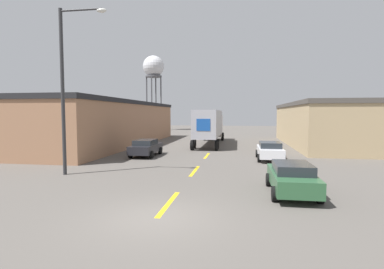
{
  "coord_description": "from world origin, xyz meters",
  "views": [
    {
      "loc": [
        2.68,
        -9.42,
        3.44
      ],
      "look_at": [
        -0.94,
        13.1,
        1.88
      ],
      "focal_mm": 28.0,
      "sensor_mm": 36.0,
      "label": 1
    }
  ],
  "objects_px": {
    "semi_truck": "(210,124)",
    "street_lamp": "(67,80)",
    "parked_car_right_mid": "(270,150)",
    "parked_car_right_near": "(292,177)",
    "parked_car_left_far": "(146,147)",
    "water_tower": "(154,68)"
  },
  "relations": [
    {
      "from": "semi_truck",
      "to": "street_lamp",
      "type": "relative_size",
      "value": 1.51
    },
    {
      "from": "parked_car_right_mid",
      "to": "parked_car_right_near",
      "type": "height_order",
      "value": "same"
    },
    {
      "from": "parked_car_right_mid",
      "to": "street_lamp",
      "type": "xyz_separation_m",
      "value": [
        -11.75,
        -7.44,
        4.59
      ]
    },
    {
      "from": "semi_truck",
      "to": "parked_car_left_far",
      "type": "xyz_separation_m",
      "value": [
        -4.23,
        -10.55,
        -1.57
      ]
    },
    {
      "from": "parked_car_right_mid",
      "to": "street_lamp",
      "type": "bearing_deg",
      "value": -147.68
    },
    {
      "from": "parked_car_left_far",
      "to": "water_tower",
      "type": "height_order",
      "value": "water_tower"
    },
    {
      "from": "water_tower",
      "to": "street_lamp",
      "type": "relative_size",
      "value": 1.71
    },
    {
      "from": "parked_car_right_near",
      "to": "water_tower",
      "type": "height_order",
      "value": "water_tower"
    },
    {
      "from": "semi_truck",
      "to": "street_lamp",
      "type": "height_order",
      "value": "street_lamp"
    },
    {
      "from": "semi_truck",
      "to": "parked_car_left_far",
      "type": "distance_m",
      "value": 11.47
    },
    {
      "from": "semi_truck",
      "to": "parked_car_right_near",
      "type": "distance_m",
      "value": 21.56
    },
    {
      "from": "parked_car_right_near",
      "to": "semi_truck",
      "type": "bearing_deg",
      "value": 105.08
    },
    {
      "from": "street_lamp",
      "to": "water_tower",
      "type": "bearing_deg",
      "value": 100.59
    },
    {
      "from": "semi_truck",
      "to": "parked_car_right_near",
      "type": "bearing_deg",
      "value": -75.36
    },
    {
      "from": "semi_truck",
      "to": "street_lamp",
      "type": "distance_m",
      "value": 19.73
    },
    {
      "from": "semi_truck",
      "to": "parked_car_right_mid",
      "type": "relative_size",
      "value": 3.33
    },
    {
      "from": "semi_truck",
      "to": "water_tower",
      "type": "bearing_deg",
      "value": 117.48
    },
    {
      "from": "semi_truck",
      "to": "parked_car_right_near",
      "type": "relative_size",
      "value": 3.33
    },
    {
      "from": "parked_car_right_near",
      "to": "street_lamp",
      "type": "height_order",
      "value": "street_lamp"
    },
    {
      "from": "semi_truck",
      "to": "parked_car_left_far",
      "type": "height_order",
      "value": "semi_truck"
    },
    {
      "from": "parked_car_left_far",
      "to": "parked_car_right_mid",
      "type": "distance_m",
      "value": 9.84
    },
    {
      "from": "parked_car_left_far",
      "to": "parked_car_right_near",
      "type": "height_order",
      "value": "same"
    }
  ]
}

